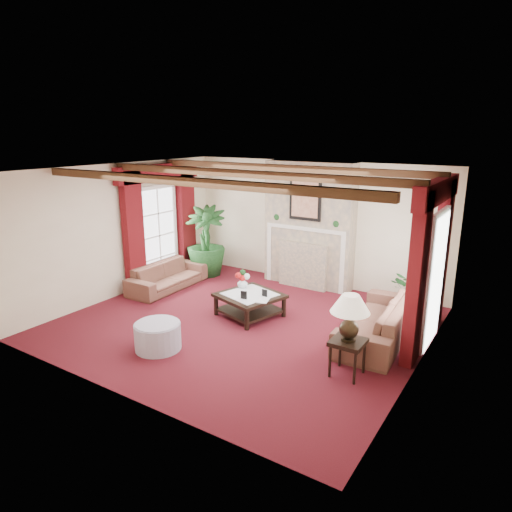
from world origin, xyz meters
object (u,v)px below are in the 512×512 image
Objects in this scene: potted_palm at (206,256)px; sofa_left at (167,272)px; sofa_right at (379,314)px; coffee_table at (250,305)px; side_table at (347,357)px; ottoman at (158,336)px.

sofa_left is at bearing -94.92° from potted_palm.
sofa_right is (4.65, 0.01, 0.07)m from sofa_left.
side_table is at bearing -8.00° from coffee_table.
ottoman is at bearing -88.07° from coffee_table.
sofa_right is at bearing 24.30° from coffee_table.
sofa_left is 2.89m from ottoman.
side_table is 2.92m from ottoman.
sofa_right is 3.18× the size of ottoman.
coffee_table is at bearing -34.35° from potted_palm.
side_table is (4.56, -2.58, -0.19)m from potted_palm.
coffee_table is 1.92× the size of side_table.
potted_palm is (0.10, 1.21, 0.09)m from sofa_left.
sofa_left is 4.86m from side_table.
sofa_right is 1.22× the size of potted_palm.
potted_palm reaches higher than coffee_table.
sofa_left is at bearing 130.20° from ottoman.
sofa_right is at bearing -14.86° from potted_palm.
ottoman is at bearing -62.78° from potted_palm.
sofa_right reaches higher than sofa_left.
sofa_left is 4.65m from sofa_right.
sofa_right is at bearing 90.48° from side_table.
potted_palm is 1.84× the size of coffee_table.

